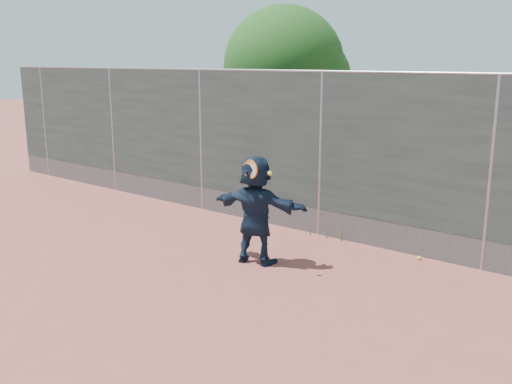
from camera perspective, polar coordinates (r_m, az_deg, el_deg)
The scene contains 7 objects.
ground at distance 8.23m, azimuth -7.07°, elevation -9.90°, with size 80.00×80.00×0.00m, color #9E4C42.
player at distance 9.06m, azimuth -0.00°, elevation -1.80°, with size 1.62×0.52×1.75m, color #132236.
ball_ground at distance 9.77m, azimuth 16.00°, elevation -6.36°, with size 0.07×0.07×0.07m, color #DEEC34.
fence at distance 10.45m, azimuth 6.49°, elevation 4.10°, with size 20.00×0.06×3.03m.
swing_action at distance 8.69m, azimuth -0.38°, elevation 2.15°, with size 0.62×0.21×0.51m.
tree_left at distance 14.44m, azimuth 3.42°, elevation 12.04°, with size 3.15×3.00×4.53m.
weed_clump at distance 10.53m, azimuth 7.31°, elevation -3.95°, with size 0.68×0.07×0.30m.
Camera 1 is at (5.45, -5.27, 3.21)m, focal length 40.00 mm.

